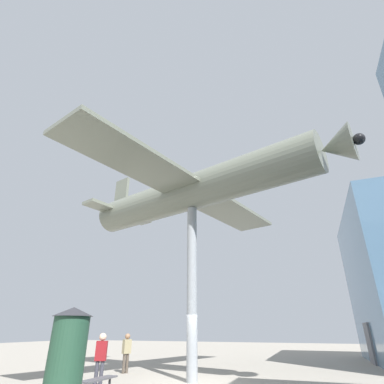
{
  "coord_description": "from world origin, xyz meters",
  "views": [
    {
      "loc": [
        13.09,
        4.91,
        1.94
      ],
      "look_at": [
        0.0,
        0.0,
        8.35
      ],
      "focal_mm": 28.0,
      "sensor_mm": 36.0,
      "label": 1
    }
  ],
  "objects_px": {
    "support_pylon_central": "(192,285)",
    "suspended_airplane": "(196,191)",
    "visitor_person": "(127,350)",
    "info_kiosk": "(66,362)",
    "visitor_second": "(101,355)",
    "plaza_bench": "(98,381)"
  },
  "relations": [
    {
      "from": "suspended_airplane",
      "to": "visitor_second",
      "type": "relative_size",
      "value": 8.15
    },
    {
      "from": "suspended_airplane",
      "to": "visitor_person",
      "type": "distance_m",
      "value": 8.61
    },
    {
      "from": "visitor_person",
      "to": "info_kiosk",
      "type": "bearing_deg",
      "value": 47.99
    },
    {
      "from": "plaza_bench",
      "to": "suspended_airplane",
      "type": "bearing_deg",
      "value": 149.86
    },
    {
      "from": "plaza_bench",
      "to": "visitor_person",
      "type": "bearing_deg",
      "value": -156.95
    },
    {
      "from": "support_pylon_central",
      "to": "visitor_second",
      "type": "height_order",
      "value": "support_pylon_central"
    },
    {
      "from": "suspended_airplane",
      "to": "support_pylon_central",
      "type": "bearing_deg",
      "value": -90.0
    },
    {
      "from": "info_kiosk",
      "to": "suspended_airplane",
      "type": "bearing_deg",
      "value": 172.6
    },
    {
      "from": "support_pylon_central",
      "to": "suspended_airplane",
      "type": "relative_size",
      "value": 0.51
    },
    {
      "from": "suspended_airplane",
      "to": "info_kiosk",
      "type": "height_order",
      "value": "suspended_airplane"
    },
    {
      "from": "suspended_airplane",
      "to": "plaza_bench",
      "type": "relative_size",
      "value": 9.33
    },
    {
      "from": "suspended_airplane",
      "to": "info_kiosk",
      "type": "distance_m",
      "value": 9.75
    },
    {
      "from": "visitor_person",
      "to": "info_kiosk",
      "type": "xyz_separation_m",
      "value": [
        8.07,
        3.35,
        0.25
      ]
    },
    {
      "from": "support_pylon_central",
      "to": "plaza_bench",
      "type": "height_order",
      "value": "support_pylon_central"
    },
    {
      "from": "suspended_airplane",
      "to": "visitor_person",
      "type": "bearing_deg",
      "value": -92.38
    },
    {
      "from": "visitor_person",
      "to": "visitor_second",
      "type": "xyz_separation_m",
      "value": [
        3.79,
        1.24,
        0.05
      ]
    },
    {
      "from": "info_kiosk",
      "to": "support_pylon_central",
      "type": "bearing_deg",
      "value": 174.7
    },
    {
      "from": "support_pylon_central",
      "to": "suspended_airplane",
      "type": "bearing_deg",
      "value": 73.27
    },
    {
      "from": "support_pylon_central",
      "to": "suspended_airplane",
      "type": "xyz_separation_m",
      "value": [
        0.07,
        0.24,
        4.64
      ]
    },
    {
      "from": "visitor_second",
      "to": "plaza_bench",
      "type": "distance_m",
      "value": 1.65
    },
    {
      "from": "visitor_second",
      "to": "visitor_person",
      "type": "bearing_deg",
      "value": 83.17
    },
    {
      "from": "visitor_person",
      "to": "visitor_second",
      "type": "height_order",
      "value": "visitor_second"
    }
  ]
}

